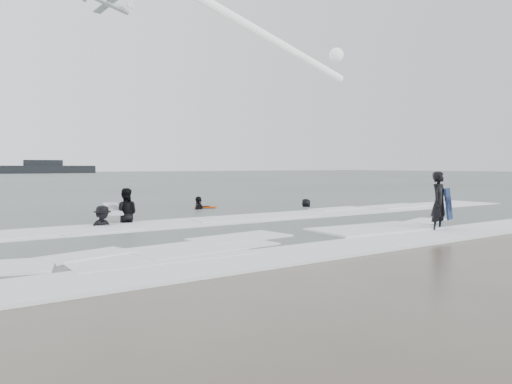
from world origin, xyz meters
TOP-DOWN VIEW (x-y plane):
  - ground at (0.00, 0.00)m, footprint 320.00×320.00m
  - surfer_centre at (3.36, 0.03)m, footprint 0.75×0.57m
  - surfer_wading at (-3.87, 7.29)m, footprint 1.08×0.98m
  - surfer_breaker at (-4.83, 6.76)m, footprint 1.08×0.71m
  - surfer_right_near at (0.79, 10.76)m, footprint 1.06×1.04m
  - surfer_right_far at (5.66, 9.01)m, footprint 0.88×0.92m
  - surf_foam at (0.00, 3.70)m, footprint 30.03×9.06m
  - bodyboards at (0.18, 6.19)m, footprint 8.46×11.78m
  - vessel_horizon at (18.20, 131.01)m, footprint 26.02×4.65m
  - airshow_jet at (36.42, 57.05)m, footprint 50.47×17.81m

SIDE VIEW (x-z plane):
  - ground at x=0.00m, z-range 0.00..0.00m
  - surfer_centre at x=3.36m, z-range -0.93..0.93m
  - surfer_wading at x=-3.87m, z-range -0.90..0.90m
  - surfer_breaker at x=-4.83m, z-range -0.79..0.79m
  - surfer_right_near at x=0.79m, z-range -0.89..0.89m
  - surfer_right_far at x=5.66m, z-range -0.79..0.79m
  - surf_foam at x=0.00m, z-range 0.00..0.08m
  - bodyboards at x=0.18m, z-range -0.13..1.12m
  - vessel_horizon at x=18.20m, z-range -0.45..3.09m
  - airshow_jet at x=36.42m, z-range 18.28..26.73m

